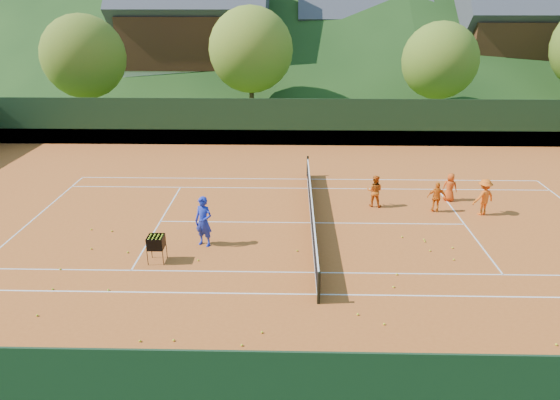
{
  "coord_description": "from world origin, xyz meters",
  "views": [
    {
      "loc": [
        -0.89,
        -19.11,
        8.77
      ],
      "look_at": [
        -1.32,
        0.0,
        1.04
      ],
      "focal_mm": 32.0,
      "sensor_mm": 36.0,
      "label": 1
    }
  ],
  "objects_px": {
    "chalet_right": "(516,40)",
    "student_d": "(484,197)",
    "student_c": "(450,187)",
    "chalet_mid": "(360,39)",
    "student_a": "(375,191)",
    "student_b": "(437,197)",
    "ball_hopper": "(156,243)",
    "tennis_net": "(312,212)",
    "chalet_left": "(195,35)",
    "coach": "(204,222)"
  },
  "relations": [
    {
      "from": "coach",
      "to": "ball_hopper",
      "type": "height_order",
      "value": "coach"
    },
    {
      "from": "chalet_left",
      "to": "student_d",
      "type": "bearing_deg",
      "value": -58.86
    },
    {
      "from": "chalet_left",
      "to": "chalet_right",
      "type": "xyz_separation_m",
      "value": [
        30.0,
        0.0,
        -0.39
      ]
    },
    {
      "from": "student_c",
      "to": "tennis_net",
      "type": "bearing_deg",
      "value": 46.53
    },
    {
      "from": "coach",
      "to": "student_d",
      "type": "relative_size",
      "value": 1.22
    },
    {
      "from": "tennis_net",
      "to": "chalet_left",
      "type": "height_order",
      "value": "chalet_left"
    },
    {
      "from": "student_c",
      "to": "chalet_right",
      "type": "distance_m",
      "value": 30.84
    },
    {
      "from": "chalet_mid",
      "to": "ball_hopper",
      "type": "bearing_deg",
      "value": -107.26
    },
    {
      "from": "student_d",
      "to": "chalet_mid",
      "type": "bearing_deg",
      "value": -111.26
    },
    {
      "from": "ball_hopper",
      "to": "student_a",
      "type": "bearing_deg",
      "value": 32.15
    },
    {
      "from": "ball_hopper",
      "to": "student_c",
      "type": "bearing_deg",
      "value": 26.77
    },
    {
      "from": "student_d",
      "to": "student_a",
      "type": "bearing_deg",
      "value": -33.86
    },
    {
      "from": "student_b",
      "to": "coach",
      "type": "bearing_deg",
      "value": 27.46
    },
    {
      "from": "chalet_right",
      "to": "student_d",
      "type": "bearing_deg",
      "value": -113.45
    },
    {
      "from": "student_c",
      "to": "chalet_mid",
      "type": "xyz_separation_m",
      "value": [
        -0.48,
        31.34,
        4.3
      ]
    },
    {
      "from": "student_d",
      "to": "student_c",
      "type": "bearing_deg",
      "value": -81.77
    },
    {
      "from": "chalet_right",
      "to": "chalet_mid",
      "type": "bearing_deg",
      "value": 164.05
    },
    {
      "from": "coach",
      "to": "chalet_mid",
      "type": "xyz_separation_m",
      "value": [
        10.15,
        36.12,
        3.99
      ]
    },
    {
      "from": "chalet_mid",
      "to": "student_c",
      "type": "bearing_deg",
      "value": -89.12
    },
    {
      "from": "student_a",
      "to": "student_d",
      "type": "bearing_deg",
      "value": -174.46
    },
    {
      "from": "coach",
      "to": "student_a",
      "type": "relative_size",
      "value": 1.34
    },
    {
      "from": "chalet_mid",
      "to": "student_d",
      "type": "bearing_deg",
      "value": -87.45
    },
    {
      "from": "student_d",
      "to": "ball_hopper",
      "type": "relative_size",
      "value": 1.61
    },
    {
      "from": "student_d",
      "to": "chalet_mid",
      "type": "xyz_separation_m",
      "value": [
        -1.46,
        32.91,
        4.16
      ]
    },
    {
      "from": "tennis_net",
      "to": "chalet_right",
      "type": "bearing_deg",
      "value": 56.31
    },
    {
      "from": "chalet_left",
      "to": "chalet_mid",
      "type": "distance_m",
      "value": 16.51
    },
    {
      "from": "student_d",
      "to": "ball_hopper",
      "type": "height_order",
      "value": "student_d"
    },
    {
      "from": "student_a",
      "to": "ball_hopper",
      "type": "bearing_deg",
      "value": 47.75
    },
    {
      "from": "student_b",
      "to": "tennis_net",
      "type": "distance_m",
      "value": 5.68
    },
    {
      "from": "student_b",
      "to": "chalet_left",
      "type": "relative_size",
      "value": 0.1
    },
    {
      "from": "student_d",
      "to": "ball_hopper",
      "type": "bearing_deg",
      "value": -4.66
    },
    {
      "from": "student_a",
      "to": "student_b",
      "type": "xyz_separation_m",
      "value": [
        2.63,
        -0.58,
        -0.05
      ]
    },
    {
      "from": "student_c",
      "to": "coach",
      "type": "bearing_deg",
      "value": 48.43
    },
    {
      "from": "coach",
      "to": "chalet_left",
      "type": "relative_size",
      "value": 0.14
    },
    {
      "from": "coach",
      "to": "student_a",
      "type": "bearing_deg",
      "value": 53.62
    },
    {
      "from": "tennis_net",
      "to": "ball_hopper",
      "type": "relative_size",
      "value": 12.07
    },
    {
      "from": "student_a",
      "to": "chalet_right",
      "type": "bearing_deg",
      "value": -105.75
    },
    {
      "from": "student_b",
      "to": "ball_hopper",
      "type": "xyz_separation_m",
      "value": [
        -11.15,
        -4.77,
        0.06
      ]
    },
    {
      "from": "student_c",
      "to": "student_d",
      "type": "bearing_deg",
      "value": 146.26
    },
    {
      "from": "chalet_left",
      "to": "chalet_mid",
      "type": "relative_size",
      "value": 1.09
    },
    {
      "from": "student_c",
      "to": "tennis_net",
      "type": "distance_m",
      "value": 7.01
    },
    {
      "from": "student_b",
      "to": "ball_hopper",
      "type": "distance_m",
      "value": 12.13
    },
    {
      "from": "student_c",
      "to": "ball_hopper",
      "type": "xyz_separation_m",
      "value": [
        -12.12,
        -6.11,
        0.08
      ]
    },
    {
      "from": "student_b",
      "to": "chalet_mid",
      "type": "bearing_deg",
      "value": -82.98
    },
    {
      "from": "student_a",
      "to": "ball_hopper",
      "type": "distance_m",
      "value": 10.07
    },
    {
      "from": "tennis_net",
      "to": "chalet_left",
      "type": "bearing_deg",
      "value": 108.43
    },
    {
      "from": "student_d",
      "to": "chalet_left",
      "type": "distance_m",
      "value": 34.11
    },
    {
      "from": "student_d",
      "to": "chalet_right",
      "type": "relative_size",
      "value": 0.14
    },
    {
      "from": "student_b",
      "to": "tennis_net",
      "type": "xyz_separation_m",
      "value": [
        -5.52,
        -1.32,
        -0.19
      ]
    },
    {
      "from": "student_a",
      "to": "chalet_mid",
      "type": "relative_size",
      "value": 0.12
    }
  ]
}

